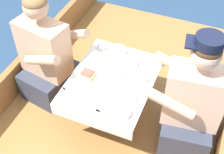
% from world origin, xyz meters
% --- Properties ---
extents(ground_plane, '(60.00, 60.00, 0.00)m').
position_xyz_m(ground_plane, '(0.00, 0.00, 0.00)').
color(ground_plane, navy).
extents(boat_deck, '(1.85, 3.18, 0.31)m').
position_xyz_m(boat_deck, '(0.00, 0.00, 0.16)').
color(boat_deck, '#9E6B38').
rests_on(boat_deck, ground_plane).
extents(gunwale_port, '(0.06, 3.18, 0.29)m').
position_xyz_m(gunwale_port, '(-0.90, 0.00, 0.46)').
color(gunwale_port, '#936033').
rests_on(gunwale_port, boat_deck).
extents(gunwale_starboard, '(0.06, 3.18, 0.29)m').
position_xyz_m(gunwale_starboard, '(0.90, 0.00, 0.46)').
color(gunwale_starboard, '#936033').
rests_on(gunwale_starboard, boat_deck).
extents(cockpit_table, '(0.61, 0.79, 0.43)m').
position_xyz_m(cockpit_table, '(0.00, -0.00, 0.69)').
color(cockpit_table, '#B2B2B7').
rests_on(cockpit_table, boat_deck).
extents(person_port, '(0.57, 0.51, 0.98)m').
position_xyz_m(person_port, '(-0.61, 0.05, 0.70)').
color(person_port, '#333847').
rests_on(person_port, boat_deck).
extents(person_starboard, '(0.56, 0.50, 1.01)m').
position_xyz_m(person_starboard, '(0.61, 0.00, 0.71)').
color(person_starboard, '#333847').
rests_on(person_starboard, boat_deck).
extents(plate_sandwich, '(0.21, 0.21, 0.01)m').
position_xyz_m(plate_sandwich, '(-0.18, -0.06, 0.75)').
color(plate_sandwich, white).
rests_on(plate_sandwich, cockpit_table).
extents(plate_bread, '(0.21, 0.21, 0.01)m').
position_xyz_m(plate_bread, '(0.02, -0.17, 0.75)').
color(plate_bread, white).
rests_on(plate_bread, cockpit_table).
extents(sandwich, '(0.11, 0.10, 0.05)m').
position_xyz_m(sandwich, '(-0.18, -0.06, 0.77)').
color(sandwich, '#E0BC7F').
rests_on(sandwich, plate_sandwich).
extents(bowl_port_near, '(0.14, 0.14, 0.04)m').
position_xyz_m(bowl_port_near, '(-0.07, 0.29, 0.76)').
color(bowl_port_near, white).
rests_on(bowl_port_near, cockpit_table).
extents(bowl_starboard_near, '(0.14, 0.14, 0.04)m').
position_xyz_m(bowl_starboard_near, '(0.06, 0.20, 0.76)').
color(bowl_starboard_near, white).
rests_on(bowl_starboard_near, cockpit_table).
extents(bowl_center_far, '(0.15, 0.15, 0.04)m').
position_xyz_m(bowl_center_far, '(0.03, 0.05, 0.76)').
color(bowl_center_far, white).
rests_on(bowl_center_far, cockpit_table).
extents(bowl_port_far, '(0.11, 0.11, 0.04)m').
position_xyz_m(bowl_port_far, '(0.19, -0.29, 0.76)').
color(bowl_port_far, white).
rests_on(bowl_port_far, cockpit_table).
extents(coffee_cup_port, '(0.10, 0.07, 0.07)m').
position_xyz_m(coffee_cup_port, '(0.22, 0.07, 0.78)').
color(coffee_cup_port, white).
rests_on(coffee_cup_port, cockpit_table).
extents(coffee_cup_starboard, '(0.10, 0.07, 0.06)m').
position_xyz_m(coffee_cup_starboard, '(-0.22, 0.30, 0.77)').
color(coffee_cup_starboard, white).
rests_on(coffee_cup_starboard, cockpit_table).
extents(coffee_cup_center, '(0.09, 0.07, 0.06)m').
position_xyz_m(coffee_cup_center, '(0.21, -0.13, 0.77)').
color(coffee_cup_center, white).
rests_on(coffee_cup_center, cockpit_table).
extents(utensil_spoon_port, '(0.13, 0.13, 0.01)m').
position_xyz_m(utensil_spoon_port, '(-0.17, 0.21, 0.74)').
color(utensil_spoon_port, silver).
rests_on(utensil_spoon_port, cockpit_table).
extents(utensil_knife_port, '(0.17, 0.03, 0.00)m').
position_xyz_m(utensil_knife_port, '(0.01, -0.31, 0.74)').
color(utensil_knife_port, silver).
rests_on(utensil_knife_port, cockpit_table).
extents(utensil_spoon_center, '(0.04, 0.17, 0.01)m').
position_xyz_m(utensil_spoon_center, '(-0.25, 0.10, 0.74)').
color(utensil_spoon_center, silver).
rests_on(utensil_spoon_center, cockpit_table).
extents(utensil_fork_starboard, '(0.16, 0.10, 0.00)m').
position_xyz_m(utensil_fork_starboard, '(-0.24, -0.25, 0.74)').
color(utensil_fork_starboard, silver).
rests_on(utensil_fork_starboard, cockpit_table).
extents(utensil_fork_port, '(0.17, 0.03, 0.00)m').
position_xyz_m(utensil_fork_port, '(0.08, -0.33, 0.74)').
color(utensil_fork_port, silver).
rests_on(utensil_fork_port, cockpit_table).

